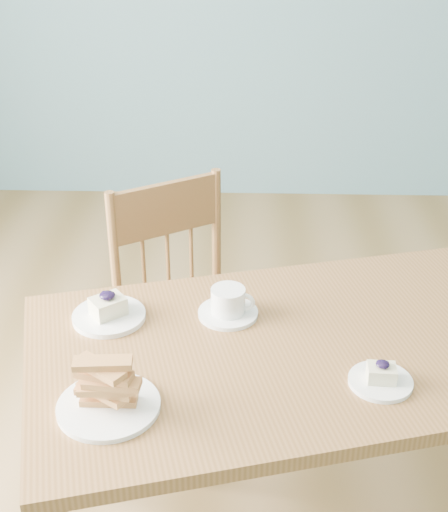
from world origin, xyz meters
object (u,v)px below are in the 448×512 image
at_px(dining_table, 293,366).
at_px(biscotti_plate, 107,391).
at_px(cheesecake_plate_near, 381,378).
at_px(cheesecake_plate_far, 109,312).
at_px(coffee_cup, 229,304).
at_px(dining_chair, 187,318).

relative_size(dining_table, biscotti_plate, 6.44).
relative_size(dining_table, cheesecake_plate_near, 9.91).
bearing_deg(cheesecake_plate_far, coffee_cup, 4.81).
relative_size(dining_table, cheesecake_plate_far, 7.63).
relative_size(cheesecake_plate_near, cheesecake_plate_far, 0.77).
relative_size(dining_table, dining_chair, 1.65).
distance_m(cheesecake_plate_near, coffee_cup, 0.42).
bearing_deg(biscotti_plate, coffee_cup, 56.24).
height_order(coffee_cup, biscotti_plate, biscotti_plate).
xyz_separation_m(dining_table, dining_chair, (-0.29, 0.45, -0.17)).
height_order(dining_table, biscotti_plate, biscotti_plate).
distance_m(dining_chair, cheesecake_plate_far, 0.47).
bearing_deg(dining_table, coffee_cup, 128.93).
distance_m(coffee_cup, biscotti_plate, 0.43).
distance_m(dining_table, cheesecake_plate_near, 0.24).
distance_m(dining_table, cheesecake_plate_far, 0.47).
xyz_separation_m(dining_chair, cheesecake_plate_near, (0.47, -0.59, 0.25)).
relative_size(dining_chair, biscotti_plate, 3.91).
bearing_deg(dining_table, biscotti_plate, -163.39).
bearing_deg(dining_chair, cheesecake_plate_near, -83.10).
xyz_separation_m(cheesecake_plate_near, cheesecake_plate_far, (-0.63, 0.23, 0.00)).
bearing_deg(cheesecake_plate_far, dining_table, -11.25).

